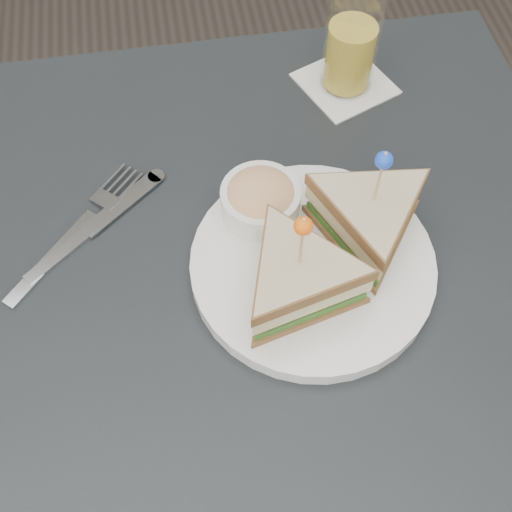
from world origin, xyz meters
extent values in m
plane|color=#3F3833|center=(0.00, 0.00, 0.00)|extent=(3.50, 3.50, 0.00)
cube|color=black|center=(0.00, 0.00, 0.73)|extent=(0.80, 0.80, 0.03)
cylinder|color=black|center=(-0.35, 0.35, 0.36)|extent=(0.04, 0.04, 0.72)
cylinder|color=black|center=(0.35, 0.35, 0.36)|extent=(0.04, 0.04, 0.72)
cylinder|color=white|center=(0.07, 0.01, 0.76)|extent=(0.32, 0.32, 0.02)
cylinder|color=white|center=(0.07, 0.01, 0.77)|extent=(0.32, 0.32, 0.00)
cylinder|color=#DDBA7F|center=(0.05, -0.02, 0.86)|extent=(0.00, 0.00, 0.08)
sphere|color=orange|center=(0.05, -0.02, 0.89)|extent=(0.02, 0.02, 0.02)
cylinder|color=#DDBA7F|center=(0.13, 0.04, 0.86)|extent=(0.00, 0.00, 0.08)
sphere|color=blue|center=(0.13, 0.04, 0.89)|extent=(0.02, 0.02, 0.02)
cylinder|color=white|center=(0.03, 0.09, 0.78)|extent=(0.11, 0.11, 0.04)
ellipsoid|color=#E0B772|center=(0.03, 0.09, 0.80)|extent=(0.10, 0.10, 0.03)
cube|color=#B7BEC2|center=(-0.20, 0.07, 0.75)|extent=(0.10, 0.11, 0.00)
cube|color=#B7BEC2|center=(-0.14, 0.14, 0.75)|extent=(0.04, 0.04, 0.00)
cube|color=silver|center=(-0.20, 0.08, 0.75)|extent=(0.08, 0.07, 0.01)
cube|color=silver|center=(-0.13, 0.13, 0.75)|extent=(0.10, 0.08, 0.00)
cylinder|color=silver|center=(-0.08, 0.17, 0.75)|extent=(0.03, 0.03, 0.00)
cube|color=white|center=(0.17, 0.28, 0.75)|extent=(0.14, 0.14, 0.00)
cylinder|color=gold|center=(0.17, 0.28, 0.80)|extent=(0.08, 0.08, 0.08)
cylinder|color=white|center=(0.17, 0.28, 0.82)|extent=(0.09, 0.09, 0.13)
cube|color=white|center=(0.18, 0.29, 0.84)|extent=(0.02, 0.02, 0.02)
cube|color=white|center=(0.17, 0.27, 0.83)|extent=(0.02, 0.02, 0.02)
camera|label=1|loc=(-0.05, -0.32, 1.35)|focal=45.00mm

